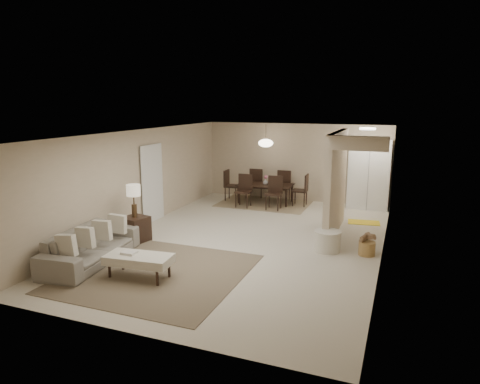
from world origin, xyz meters
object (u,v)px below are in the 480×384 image
at_px(side_table, 135,229).
at_px(dining_table, 265,194).
at_px(sofa, 91,246).
at_px(ottoman_bench, 139,260).
at_px(wicker_basket, 367,248).
at_px(round_pouf, 328,241).
at_px(pantry_cabinet, 369,174).

bearing_deg(side_table, dining_table, 71.07).
xyz_separation_m(sofa, ottoman_bench, (1.34, -0.30, 0.01)).
bearing_deg(dining_table, side_table, -110.55).
bearing_deg(side_table, ottoman_bench, -53.69).
relative_size(sofa, wicker_basket, 6.75).
bearing_deg(ottoman_bench, round_pouf, 36.39).
bearing_deg(pantry_cabinet, side_table, -132.42).
bearing_deg(sofa, side_table, -8.08).
height_order(pantry_cabinet, round_pouf, pantry_cabinet).
height_order(pantry_cabinet, side_table, pantry_cabinet).
xyz_separation_m(ottoman_bench, dining_table, (0.34, 6.50, -0.05)).
height_order(wicker_basket, dining_table, dining_table).
xyz_separation_m(pantry_cabinet, side_table, (-4.75, -5.20, -0.76)).
bearing_deg(pantry_cabinet, ottoman_bench, -116.45).
distance_m(sofa, round_pouf, 4.95).
relative_size(side_table, wicker_basket, 1.69).
xyz_separation_m(side_table, round_pouf, (4.28, 0.95, -0.07)).
height_order(pantry_cabinet, wicker_basket, pantry_cabinet).
distance_m(ottoman_bench, wicker_basket, 4.70).
bearing_deg(side_table, sofa, -91.97).
relative_size(pantry_cabinet, dining_table, 1.22).
relative_size(round_pouf, wicker_basket, 1.66).
height_order(pantry_cabinet, sofa, pantry_cabinet).
bearing_deg(ottoman_bench, dining_table, 81.24).
relative_size(sofa, dining_table, 1.36).
bearing_deg(round_pouf, side_table, -167.49).
height_order(round_pouf, dining_table, dining_table).
bearing_deg(wicker_basket, round_pouf, -177.60).
relative_size(ottoman_bench, dining_table, 0.74).
bearing_deg(wicker_basket, side_table, -169.09).
height_order(pantry_cabinet, ottoman_bench, pantry_cabinet).
bearing_deg(round_pouf, wicker_basket, 2.40).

